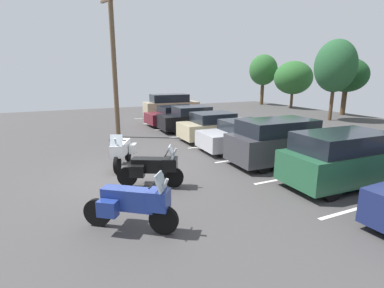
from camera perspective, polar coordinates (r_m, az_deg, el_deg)
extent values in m
cube|color=#423F3F|center=(10.62, -11.98, -6.46)|extent=(44.00, 44.00, 0.10)
cylinder|color=black|center=(10.93, -14.34, -3.86)|extent=(0.66, 0.41, 0.68)
cylinder|color=black|center=(12.43, -12.36, -1.65)|extent=(0.66, 0.41, 0.68)
cube|color=white|center=(11.57, -13.40, -0.67)|extent=(1.25, 0.87, 0.49)
cylinder|color=#B2B2B7|center=(10.93, -14.30, -1.55)|extent=(0.49, 0.29, 1.15)
cylinder|color=black|center=(10.91, -14.32, 0.72)|extent=(0.31, 0.57, 0.04)
cube|color=white|center=(10.90, -14.34, -1.33)|extent=(0.59, 0.59, 0.44)
cube|color=#B2C1CC|center=(10.76, -14.54, 0.75)|extent=(0.34, 0.47, 0.39)
cube|color=white|center=(11.86, -11.42, -0.83)|extent=(0.50, 0.41, 0.36)
cube|color=white|center=(12.02, -14.42, -0.80)|extent=(0.50, 0.41, 0.36)
cylinder|color=black|center=(9.37, -3.62, -6.50)|extent=(0.41, 0.62, 0.64)
cylinder|color=black|center=(9.65, -12.49, -6.20)|extent=(0.41, 0.62, 0.64)
cube|color=black|center=(9.35, -8.20, -4.07)|extent=(0.88, 1.18, 0.44)
cylinder|color=#B2B2B7|center=(9.25, -4.40, -4.09)|extent=(0.30, 0.48, 1.11)
cylinder|color=black|center=(9.15, -4.94, -1.76)|extent=(0.56, 0.32, 0.04)
cube|color=black|center=(9.24, -4.28, -3.90)|extent=(0.64, 0.62, 0.39)
cube|color=#B2C1CC|center=(9.12, -4.01, -1.54)|extent=(0.46, 0.35, 0.39)
cube|color=black|center=(9.77, -9.73, -3.96)|extent=(0.42, 0.50, 0.36)
cube|color=black|center=(9.14, -10.66, -5.25)|extent=(0.42, 0.50, 0.36)
cylinder|color=black|center=(6.80, -5.54, -14.50)|extent=(0.51, 0.61, 0.68)
cylinder|color=black|center=(7.43, -17.92, -12.59)|extent=(0.51, 0.61, 0.68)
cube|color=navy|center=(6.89, -12.20, -10.40)|extent=(1.02, 1.18, 0.50)
cylinder|color=#B2B2B7|center=(6.64, -6.62, -11.15)|extent=(0.37, 0.45, 1.15)
cylinder|color=black|center=(6.50, -7.40, -7.58)|extent=(0.51, 0.41, 0.04)
cube|color=navy|center=(6.62, -6.47, -10.73)|extent=(0.61, 0.61, 0.45)
cube|color=#B2C1CC|center=(6.44, -6.14, -7.37)|extent=(0.45, 0.40, 0.39)
cube|color=navy|center=(7.35, -13.77, -10.02)|extent=(0.46, 0.49, 0.36)
cube|color=navy|center=(6.85, -16.12, -11.98)|extent=(0.46, 0.49, 0.36)
cube|color=silver|center=(24.75, -5.46, 5.28)|extent=(0.12, 5.07, 0.01)
cube|color=silver|center=(22.31, -3.17, 4.42)|extent=(0.12, 5.07, 0.01)
cube|color=silver|center=(19.93, -0.33, 3.34)|extent=(0.12, 5.07, 0.01)
cube|color=silver|center=(17.62, 3.26, 1.97)|extent=(0.12, 5.07, 0.01)
cube|color=silver|center=(15.41, 7.89, 0.18)|extent=(0.12, 5.07, 0.01)
cube|color=silver|center=(13.35, 14.02, -2.19)|extent=(0.12, 5.07, 0.01)
cube|color=silver|center=(11.53, 22.25, -5.30)|extent=(0.12, 5.07, 0.01)
cube|color=silver|center=(10.08, 33.31, -9.27)|extent=(0.12, 5.07, 0.01)
cube|color=tan|center=(23.62, -4.08, 6.82)|extent=(2.05, 4.33, 1.14)
cube|color=black|center=(23.49, -4.45, 8.92)|extent=(1.82, 2.94, 0.61)
cylinder|color=black|center=(24.85, -1.41, 6.12)|extent=(0.26, 0.66, 0.65)
cylinder|color=black|center=(23.43, -0.13, 5.67)|extent=(0.26, 0.66, 0.65)
cylinder|color=black|center=(24.03, -7.89, 5.74)|extent=(0.26, 0.66, 0.65)
cylinder|color=black|center=(22.56, -6.97, 5.27)|extent=(0.26, 0.66, 0.65)
cube|color=maroon|center=(20.86, -2.15, 5.34)|extent=(2.03, 4.97, 0.71)
cube|color=black|center=(20.68, -2.80, 6.85)|extent=(1.79, 2.58, 0.43)
cylinder|color=black|center=(22.33, 0.86, 5.27)|extent=(0.25, 0.65, 0.64)
cylinder|color=black|center=(20.98, 2.90, 4.72)|extent=(0.25, 0.65, 0.64)
cylinder|color=black|center=(20.97, -7.20, 4.63)|extent=(0.25, 0.65, 0.64)
cylinder|color=black|center=(19.53, -5.58, 4.01)|extent=(0.25, 0.65, 0.64)
cube|color=black|center=(18.75, 0.99, 4.61)|extent=(2.15, 4.90, 0.84)
cube|color=black|center=(18.51, -0.09, 6.59)|extent=(1.87, 2.19, 0.50)
cylinder|color=black|center=(20.23, 4.30, 4.35)|extent=(0.25, 0.63, 0.62)
cylinder|color=black|center=(18.78, 6.60, 3.58)|extent=(0.25, 0.63, 0.62)
cylinder|color=black|center=(19.00, -4.58, 3.74)|extent=(0.25, 0.63, 0.62)
cylinder|color=black|center=(17.44, -2.87, 2.89)|extent=(0.25, 0.63, 0.62)
cube|color=#C1B289|center=(16.06, 5.22, 2.97)|extent=(1.91, 4.31, 0.79)
cube|color=black|center=(15.78, 4.08, 5.19)|extent=(1.72, 2.08, 0.51)
cylinder|color=black|center=(17.51, 8.12, 2.82)|extent=(0.23, 0.64, 0.63)
cylinder|color=black|center=(16.22, 11.04, 1.86)|extent=(0.23, 0.64, 0.63)
cylinder|color=black|center=(16.17, -0.67, 2.08)|extent=(0.23, 0.64, 0.63)
cylinder|color=black|center=(14.78, 1.74, 0.97)|extent=(0.23, 0.64, 0.63)
cube|color=#B7B7BC|center=(14.13, 10.55, 1.22)|extent=(2.10, 4.60, 0.74)
cube|color=black|center=(13.92, 10.04, 3.59)|extent=(1.83, 1.99, 0.47)
cylinder|color=black|center=(15.69, 13.61, 1.32)|extent=(0.25, 0.63, 0.62)
cylinder|color=black|center=(14.44, 17.39, 0.04)|extent=(0.25, 0.63, 0.62)
cylinder|color=black|center=(14.13, 3.47, 0.36)|extent=(0.25, 0.63, 0.62)
cylinder|color=black|center=(12.73, 6.68, -1.19)|extent=(0.25, 0.63, 0.62)
cube|color=#38383D|center=(12.36, 17.42, -0.24)|extent=(1.95, 4.61, 1.02)
cube|color=black|center=(11.97, 16.33, 3.26)|extent=(1.76, 2.98, 0.56)
cylinder|color=black|center=(14.03, 20.08, -0.51)|extent=(0.24, 0.65, 0.64)
cylinder|color=black|center=(12.99, 24.74, -2.03)|extent=(0.24, 0.65, 0.64)
cylinder|color=black|center=(12.15, 9.34, -1.94)|extent=(0.24, 0.65, 0.64)
cylinder|color=black|center=(10.94, 13.72, -3.91)|extent=(0.24, 0.65, 0.64)
cube|color=#235638|center=(10.78, 28.26, -3.34)|extent=(1.94, 4.61, 0.95)
cube|color=black|center=(10.29, 27.27, 0.45)|extent=(1.74, 2.99, 0.58)
cylinder|color=black|center=(12.51, 29.89, -3.08)|extent=(0.25, 0.69, 0.68)
cylinder|color=black|center=(10.27, 19.28, -5.33)|extent=(0.25, 0.69, 0.68)
cylinder|color=black|center=(9.29, 25.54, -7.92)|extent=(0.25, 0.69, 0.68)
cylinder|color=black|center=(8.50, 32.93, -11.09)|extent=(0.24, 0.61, 0.60)
cylinder|color=brown|center=(16.92, -14.91, 14.46)|extent=(0.26, 0.26, 7.86)
cylinder|color=#4C3823|center=(29.05, 27.41, 7.02)|extent=(0.41, 0.41, 1.98)
ellipsoid|color=#19421E|center=(28.93, 27.94, 11.79)|extent=(3.48, 3.48, 2.88)
cylinder|color=#4C3823|center=(35.69, 13.47, 9.30)|extent=(0.39, 0.39, 2.25)
ellipsoid|color=#285B28|center=(35.61, 13.73, 13.86)|extent=(3.19, 3.19, 3.43)
cylinder|color=#4C3823|center=(32.93, 18.80, 7.92)|extent=(0.28, 0.28, 1.44)
ellipsoid|color=#285B28|center=(32.81, 19.12, 12.10)|extent=(3.88, 3.88, 3.38)
cylinder|color=#4C3823|center=(25.18, 25.46, 6.65)|extent=(0.26, 0.26, 2.16)
ellipsoid|color=#23512D|center=(25.07, 26.17, 13.49)|extent=(3.02, 3.02, 3.87)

